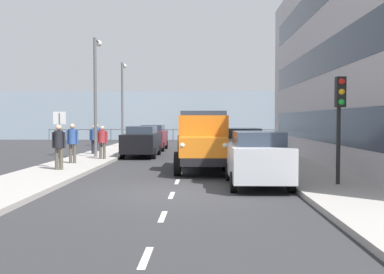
{
  "coord_description": "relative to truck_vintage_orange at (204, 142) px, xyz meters",
  "views": [
    {
      "loc": [
        -0.86,
        12.72,
        2.09
      ],
      "look_at": [
        -0.38,
        -6.97,
        1.32
      ],
      "focal_mm": 42.1,
      "sensor_mm": 36.0,
      "label": 1
    }
  ],
  "objects": [
    {
      "name": "car_silver_kerbside_near",
      "position": [
        -1.67,
        3.84,
        -0.28
      ],
      "size": [
        1.82,
        4.08,
        1.72
      ],
      "color": "#B7BABF",
      "rests_on": "ground_plane"
    },
    {
      "name": "pedestrian_couple_a",
      "position": [
        5.82,
        -1.9,
        0.01
      ],
      "size": [
        0.53,
        0.34,
        1.76
      ],
      "color": "#4C473D",
      "rests_on": "sidewalk_right"
    },
    {
      "name": "street_sign",
      "position": [
        5.72,
        0.19,
        0.5
      ],
      "size": [
        0.5,
        0.07,
        2.25
      ],
      "color": "#4C4C4C",
      "rests_on": "sidewalk_right"
    },
    {
      "name": "pedestrian_strolling",
      "position": [
        5.59,
        0.7,
        0.0
      ],
      "size": [
        0.53,
        0.34,
        1.74
      ],
      "color": "#4C473D",
      "rests_on": "sidewalk_right"
    },
    {
      "name": "lamp_post_promenade",
      "position": [
        5.6,
        -5.47,
        2.67
      ],
      "size": [
        0.32,
        1.14,
        6.17
      ],
      "color": "#59595B",
      "rests_on": "sidewalk_right"
    },
    {
      "name": "pedestrian_near_railing",
      "position": [
        4.99,
        -4.14,
        -0.08
      ],
      "size": [
        0.53,
        0.34,
        1.63
      ],
      "color": "#4C473D",
      "rests_on": "sidewalk_right"
    },
    {
      "name": "pedestrian_with_bag",
      "position": [
        6.16,
        -7.3,
        -0.08
      ],
      "size": [
        0.53,
        0.34,
        1.62
      ],
      "color": "black",
      "rests_on": "sidewalk_right"
    },
    {
      "name": "pedestrian_couple_b",
      "position": [
        6.57,
        -9.58,
        -0.05
      ],
      "size": [
        0.53,
        0.34,
        1.66
      ],
      "color": "#383342",
      "rests_on": "sidewalk_right"
    },
    {
      "name": "ground_plane",
      "position": [
        0.89,
        -4.82,
        -1.18
      ],
      "size": [
        80.0,
        80.0,
        0.0
      ],
      "primitive_type": "plane",
      "color": "#2D2D30"
    },
    {
      "name": "car_black_oppositeside_0",
      "position": [
        3.44,
        -7.16,
        -0.28
      ],
      "size": [
        1.85,
        4.5,
        1.72
      ],
      "color": "black",
      "rests_on": "ground_plane"
    },
    {
      "name": "car_maroon_oppositeside_1",
      "position": [
        3.44,
        -12.73,
        -0.28
      ],
      "size": [
        1.8,
        4.54,
        1.72
      ],
      "color": "maroon",
      "rests_on": "ground_plane"
    },
    {
      "name": "car_white_kerbside_1",
      "position": [
        -1.67,
        -1.66,
        -0.28
      ],
      "size": [
        1.81,
        4.1,
        1.72
      ],
      "color": "white",
      "rests_on": "ground_plane"
    },
    {
      "name": "traffic_light_near",
      "position": [
        -4.03,
        4.46,
        1.29
      ],
      "size": [
        0.28,
        0.41,
        3.2
      ],
      "color": "black",
      "rests_on": "sidewalk_left"
    },
    {
      "name": "lamp_post_far",
      "position": [
        5.91,
        -14.99,
        2.63
      ],
      "size": [
        0.32,
        1.14,
        6.1
      ],
      "color": "#59595B",
      "rests_on": "sidewalk_right"
    },
    {
      "name": "sea_horizon",
      "position": [
        0.89,
        -28.74,
        1.32
      ],
      "size": [
        80.0,
        0.8,
        5.0
      ],
      "primitive_type": "cube",
      "color": "#8C9EAD",
      "rests_on": "ground_plane"
    },
    {
      "name": "road_centreline_markings",
      "position": [
        0.89,
        -4.54,
        -1.17
      ],
      "size": [
        0.12,
        37.43,
        0.01
      ],
      "color": "silver",
      "rests_on": "ground_plane"
    },
    {
      "name": "sidewalk_right",
      "position": [
        5.72,
        -4.82,
        -1.1
      ],
      "size": [
        2.64,
        41.83,
        0.15
      ],
      "primitive_type": "cube",
      "color": "#9E9993",
      "rests_on": "ground_plane"
    },
    {
      "name": "sidewalk_left",
      "position": [
        -3.94,
        -4.82,
        -1.1
      ],
      "size": [
        2.64,
        41.83,
        0.15
      ],
      "primitive_type": "cube",
      "color": "#9E9993",
      "rests_on": "ground_plane"
    },
    {
      "name": "seawall_railing",
      "position": [
        0.89,
        -25.14,
        -0.26
      ],
      "size": [
        28.08,
        0.08,
        1.2
      ],
      "color": "#4C5156",
      "rests_on": "ground_plane"
    },
    {
      "name": "truck_vintage_orange",
      "position": [
        0.0,
        0.0,
        0.0
      ],
      "size": [
        2.17,
        5.64,
        2.43
      ],
      "color": "black",
      "rests_on": "ground_plane"
    }
  ]
}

